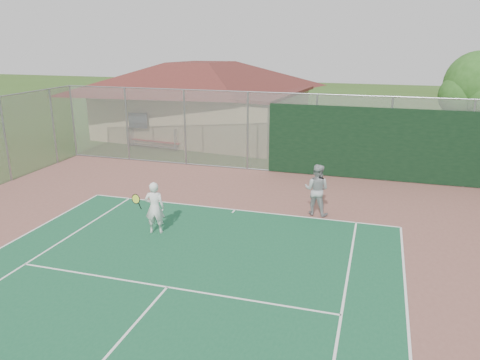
# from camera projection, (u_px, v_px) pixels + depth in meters

# --- Properties ---
(back_fence) EXTENTS (20.08, 0.11, 3.53)m
(back_fence) POSITION_uv_depth(u_px,v_px,m) (318.00, 138.00, 19.85)
(back_fence) COLOR gray
(back_fence) RESTS_ON ground
(side_fence_left) EXTENTS (0.08, 9.00, 3.50)m
(side_fence_left) POSITION_uv_depth(u_px,v_px,m) (5.00, 140.00, 19.05)
(side_fence_left) COLOR gray
(side_fence_left) RESTS_ON ground
(clubhouse) EXTENTS (12.91, 9.39, 5.20)m
(clubhouse) POSITION_uv_depth(u_px,v_px,m) (202.00, 92.00, 27.52)
(clubhouse) COLOR tan
(clubhouse) RESTS_ON ground
(bleachers) EXTENTS (3.14, 2.06, 1.11)m
(bleachers) POSITION_uv_depth(u_px,v_px,m) (160.00, 135.00, 25.71)
(bleachers) COLOR maroon
(bleachers) RESTS_ON ground
(tree) EXTENTS (3.78, 3.58, 5.27)m
(tree) POSITION_uv_depth(u_px,v_px,m) (480.00, 87.00, 22.38)
(tree) COLOR #362213
(tree) RESTS_ON ground
(player_white_front) EXTENTS (0.95, 0.64, 1.62)m
(player_white_front) POSITION_uv_depth(u_px,v_px,m) (154.00, 208.00, 14.13)
(player_white_front) COLOR white
(player_white_front) RESTS_ON ground
(player_grey_back) EXTENTS (0.94, 0.78, 1.75)m
(player_grey_back) POSITION_uv_depth(u_px,v_px,m) (317.00, 190.00, 15.60)
(player_grey_back) COLOR #9B9EA0
(player_grey_back) RESTS_ON ground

